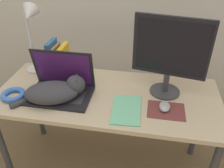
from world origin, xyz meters
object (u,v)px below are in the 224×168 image
at_px(external_monitor, 170,54).
at_px(desk_lamp, 31,27).
at_px(computer_mouse, 165,106).
at_px(cable_coil, 13,95).
at_px(laptop, 61,87).
at_px(book_row, 59,60).
at_px(notepad, 126,110).
at_px(cat, 56,91).

bearing_deg(external_monitor, desk_lamp, 173.82).
xyz_separation_m(computer_mouse, cable_coil, (-0.92, -0.04, -0.00)).
distance_m(laptop, book_row, 0.27).
relative_size(laptop, desk_lamp, 0.78).
xyz_separation_m(book_row, cable_coil, (-0.18, -0.32, -0.10)).
height_order(laptop, desk_lamp, desk_lamp).
bearing_deg(desk_lamp, book_row, 2.59).
bearing_deg(notepad, external_monitor, 45.77).
bearing_deg(external_monitor, notepad, -134.23).
bearing_deg(notepad, desk_lamp, 154.78).
distance_m(external_monitor, computer_mouse, 0.31).
bearing_deg(computer_mouse, cat, -177.73).
height_order(cat, computer_mouse, cat).
bearing_deg(laptop, desk_lamp, 138.06).
xyz_separation_m(laptop, book_row, (-0.10, 0.24, 0.06)).
height_order(computer_mouse, book_row, book_row).
bearing_deg(external_monitor, cable_coil, -166.63).
bearing_deg(laptop, external_monitor, 11.95).
height_order(cat, notepad, cat).
bearing_deg(external_monitor, computer_mouse, -90.84).
xyz_separation_m(external_monitor, cable_coil, (-0.92, -0.22, -0.25)).
xyz_separation_m(cat, book_row, (-0.09, 0.31, 0.05)).
distance_m(desk_lamp, notepad, 0.83).
relative_size(laptop, notepad, 1.40).
distance_m(computer_mouse, desk_lamp, 0.99).
relative_size(cat, book_row, 1.66).
relative_size(external_monitor, book_row, 1.97).
xyz_separation_m(external_monitor, notepad, (-0.22, -0.22, -0.27)).
relative_size(book_row, desk_lamp, 0.49).
distance_m(book_row, notepad, 0.63).
height_order(external_monitor, book_row, external_monitor).
xyz_separation_m(computer_mouse, book_row, (-0.74, 0.28, 0.09)).
bearing_deg(cable_coil, notepad, -0.38).
bearing_deg(external_monitor, book_row, 171.95).
xyz_separation_m(laptop, cable_coil, (-0.28, -0.08, -0.03)).
relative_size(cat, desk_lamp, 0.82).
bearing_deg(desk_lamp, cable_coil, -93.96).
xyz_separation_m(laptop, cat, (-0.00, -0.07, 0.01)).
xyz_separation_m(desk_lamp, notepad, (0.68, -0.32, -0.34)).
height_order(desk_lamp, cable_coil, desk_lamp).
bearing_deg(cable_coil, laptop, 16.56).
relative_size(laptop, book_row, 1.58).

